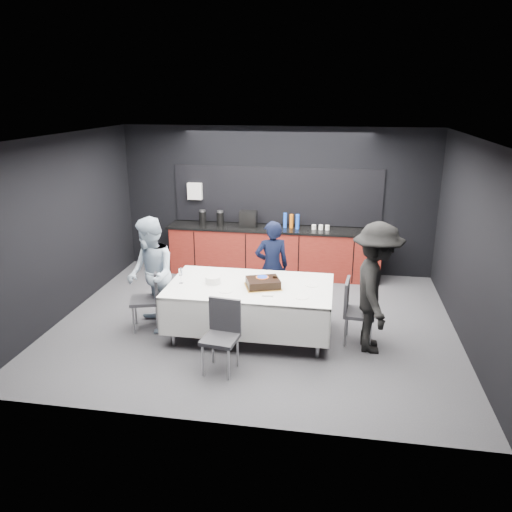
{
  "coord_description": "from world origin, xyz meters",
  "views": [
    {
      "loc": [
        1.17,
        -6.9,
        3.37
      ],
      "look_at": [
        0.0,
        0.1,
        1.05
      ],
      "focal_mm": 35.0,
      "sensor_mm": 36.0,
      "label": 1
    }
  ],
  "objects_px": {
    "chair_right": "(354,307)",
    "person_center": "(272,267)",
    "plate_stack": "(213,280)",
    "champagne_flute": "(181,273)",
    "person_right": "(376,288)",
    "chair_left": "(150,295)",
    "party_table": "(250,294)",
    "person_left": "(151,275)",
    "chair_near": "(222,330)",
    "cake_assembly": "(263,283)"
  },
  "relations": [
    {
      "from": "cake_assembly",
      "to": "person_center",
      "type": "xyz_separation_m",
      "value": [
        -0.01,
        0.96,
        -0.09
      ]
    },
    {
      "from": "cake_assembly",
      "to": "chair_left",
      "type": "bearing_deg",
      "value": 179.22
    },
    {
      "from": "plate_stack",
      "to": "person_left",
      "type": "distance_m",
      "value": 0.93
    },
    {
      "from": "cake_assembly",
      "to": "chair_near",
      "type": "relative_size",
      "value": 0.63
    },
    {
      "from": "cake_assembly",
      "to": "chair_near",
      "type": "height_order",
      "value": "cake_assembly"
    },
    {
      "from": "party_table",
      "to": "person_right",
      "type": "height_order",
      "value": "person_right"
    },
    {
      "from": "champagne_flute",
      "to": "person_right",
      "type": "height_order",
      "value": "person_right"
    },
    {
      "from": "party_table",
      "to": "chair_right",
      "type": "height_order",
      "value": "chair_right"
    },
    {
      "from": "plate_stack",
      "to": "person_right",
      "type": "relative_size",
      "value": 0.12
    },
    {
      "from": "champagne_flute",
      "to": "chair_left",
      "type": "bearing_deg",
      "value": 171.51
    },
    {
      "from": "plate_stack",
      "to": "champagne_flute",
      "type": "relative_size",
      "value": 0.99
    },
    {
      "from": "chair_left",
      "to": "chair_near",
      "type": "distance_m",
      "value": 1.63
    },
    {
      "from": "plate_stack",
      "to": "chair_right",
      "type": "distance_m",
      "value": 2.03
    },
    {
      "from": "champagne_flute",
      "to": "chair_right",
      "type": "xyz_separation_m",
      "value": [
        2.46,
        0.12,
        -0.4
      ]
    },
    {
      "from": "cake_assembly",
      "to": "party_table",
      "type": "bearing_deg",
      "value": 166.14
    },
    {
      "from": "chair_right",
      "to": "person_right",
      "type": "relative_size",
      "value": 0.52
    },
    {
      "from": "person_right",
      "to": "chair_left",
      "type": "bearing_deg",
      "value": 86.5
    },
    {
      "from": "chair_right",
      "to": "chair_near",
      "type": "bearing_deg",
      "value": -148.66
    },
    {
      "from": "champagne_flute",
      "to": "chair_right",
      "type": "height_order",
      "value": "champagne_flute"
    },
    {
      "from": "chair_right",
      "to": "person_center",
      "type": "xyz_separation_m",
      "value": [
        -1.28,
        0.89,
        0.21
      ]
    },
    {
      "from": "chair_near",
      "to": "person_right",
      "type": "relative_size",
      "value": 0.52
    },
    {
      "from": "chair_right",
      "to": "person_left",
      "type": "height_order",
      "value": "person_left"
    },
    {
      "from": "plate_stack",
      "to": "person_center",
      "type": "relative_size",
      "value": 0.15
    },
    {
      "from": "cake_assembly",
      "to": "plate_stack",
      "type": "height_order",
      "value": "cake_assembly"
    },
    {
      "from": "party_table",
      "to": "plate_stack",
      "type": "bearing_deg",
      "value": -177.76
    },
    {
      "from": "chair_right",
      "to": "plate_stack",
      "type": "bearing_deg",
      "value": -178.77
    },
    {
      "from": "party_table",
      "to": "chair_near",
      "type": "bearing_deg",
      "value": -100.59
    },
    {
      "from": "party_table",
      "to": "person_left",
      "type": "distance_m",
      "value": 1.49
    },
    {
      "from": "chair_near",
      "to": "cake_assembly",
      "type": "bearing_deg",
      "value": 68.12
    },
    {
      "from": "party_table",
      "to": "chair_right",
      "type": "xyz_separation_m",
      "value": [
        1.47,
        0.02,
        -0.11
      ]
    },
    {
      "from": "person_left",
      "to": "person_right",
      "type": "relative_size",
      "value": 0.95
    },
    {
      "from": "plate_stack",
      "to": "person_center",
      "type": "xyz_separation_m",
      "value": [
        0.72,
        0.93,
        -0.08
      ]
    },
    {
      "from": "cake_assembly",
      "to": "champagne_flute",
      "type": "height_order",
      "value": "champagne_flute"
    },
    {
      "from": "champagne_flute",
      "to": "person_left",
      "type": "xyz_separation_m",
      "value": [
        -0.48,
        0.08,
        -0.09
      ]
    },
    {
      "from": "party_table",
      "to": "champagne_flute",
      "type": "height_order",
      "value": "champagne_flute"
    },
    {
      "from": "chair_left",
      "to": "person_center",
      "type": "xyz_separation_m",
      "value": [
        1.69,
        0.94,
        0.21
      ]
    },
    {
      "from": "plate_stack",
      "to": "chair_left",
      "type": "bearing_deg",
      "value": -179.8
    },
    {
      "from": "party_table",
      "to": "chair_right",
      "type": "distance_m",
      "value": 1.47
    },
    {
      "from": "party_table",
      "to": "person_left",
      "type": "height_order",
      "value": "person_left"
    },
    {
      "from": "person_center",
      "to": "person_left",
      "type": "height_order",
      "value": "person_left"
    },
    {
      "from": "chair_right",
      "to": "person_center",
      "type": "distance_m",
      "value": 1.57
    },
    {
      "from": "cake_assembly",
      "to": "chair_right",
      "type": "bearing_deg",
      "value": 3.11
    },
    {
      "from": "party_table",
      "to": "champagne_flute",
      "type": "bearing_deg",
      "value": -174.18
    },
    {
      "from": "chair_right",
      "to": "person_center",
      "type": "relative_size",
      "value": 0.62
    },
    {
      "from": "cake_assembly",
      "to": "plate_stack",
      "type": "xyz_separation_m",
      "value": [
        -0.73,
        0.03,
        -0.01
      ]
    },
    {
      "from": "champagne_flute",
      "to": "person_center",
      "type": "relative_size",
      "value": 0.15
    },
    {
      "from": "plate_stack",
      "to": "champagne_flute",
      "type": "distance_m",
      "value": 0.47
    },
    {
      "from": "person_center",
      "to": "person_right",
      "type": "distance_m",
      "value": 1.87
    },
    {
      "from": "person_right",
      "to": "chair_right",
      "type": "bearing_deg",
      "value": 57.06
    },
    {
      "from": "party_table",
      "to": "plate_stack",
      "type": "xyz_separation_m",
      "value": [
        -0.54,
        -0.02,
        0.19
      ]
    }
  ]
}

